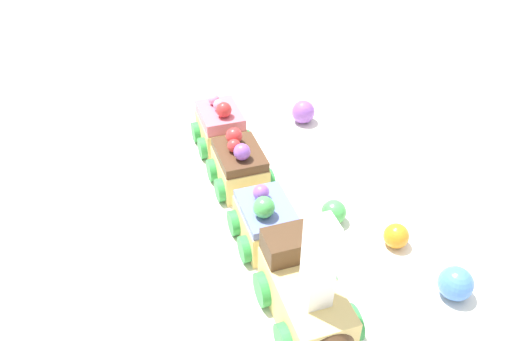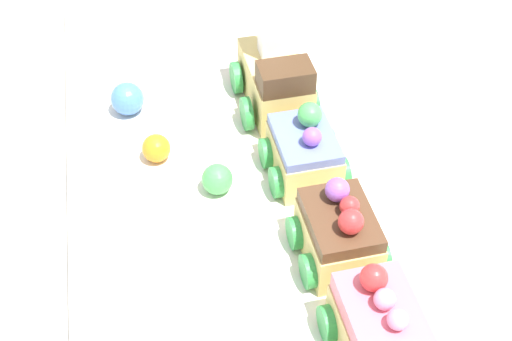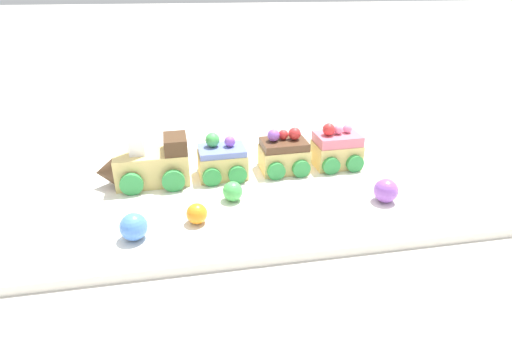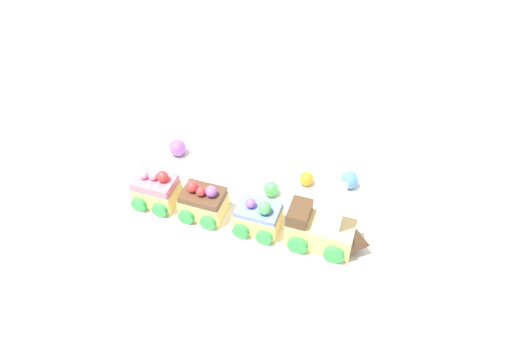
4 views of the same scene
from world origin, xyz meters
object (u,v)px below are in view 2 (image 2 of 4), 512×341
Objects in this scene: gumball_orange at (156,148)px; gumball_green at (217,179)px; gumball_blue at (127,99)px; cake_train_locomotive at (273,72)px; cake_car_blueberry at (304,153)px; cake_car_chocolate at (339,235)px; cake_car_strawberry at (378,328)px.

gumball_green is at bearing -136.54° from gumball_orange.
cake_train_locomotive is at bearing -92.60° from gumball_blue.
cake_car_blueberry reaches higher than gumball_orange.
cake_car_chocolate is (-0.09, -0.00, 0.00)m from cake_car_blueberry.
cake_car_chocolate is at bearing -137.50° from gumball_orange.
gumball_orange is at bearing -164.18° from gumball_blue.
gumball_orange is at bearing 28.06° from cake_car_strawberry.
cake_car_strawberry is at bearing -153.09° from gumball_blue.
cake_car_blueberry is 2.27× the size of gumball_blue.
gumball_orange is 0.96× the size of gumball_green.
cake_train_locomotive is at bearing 0.05° from cake_car_chocolate.
cake_car_blueberry is 0.13m from gumball_orange.
cake_car_blueberry is at bearing -0.12° from cake_car_strawberry.
gumball_orange is at bearing 116.55° from cake_train_locomotive.
gumball_blue is at bearing 85.38° from cake_train_locomotive.
cake_car_strawberry is 0.19m from gumball_green.
cake_car_strawberry is 0.33m from gumball_blue.
cake_train_locomotive reaches higher than gumball_blue.
cake_car_chocolate is at bearing -179.95° from cake_train_locomotive.
cake_car_chocolate is 2.27× the size of gumball_blue.
gumball_green is at bearing 23.38° from cake_car_strawberry.
cake_car_blueberry is 2.68× the size of gumball_green.
gumball_orange is 0.07m from gumball_blue.
cake_car_chocolate is 0.25m from gumball_blue.
cake_car_chocolate is at bearing -138.04° from gumball_green.
cake_car_chocolate is (-0.20, -0.01, -0.01)m from cake_train_locomotive.
cake_car_chocolate is 0.19m from gumball_orange.
cake_car_blueberry reaches higher than gumball_green.
cake_train_locomotive reaches higher than gumball_orange.
cake_car_strawberry is at bearing -149.92° from gumball_orange.
gumball_blue is (0.07, 0.02, 0.00)m from gumball_orange.
cake_car_strawberry reaches higher than cake_car_chocolate.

